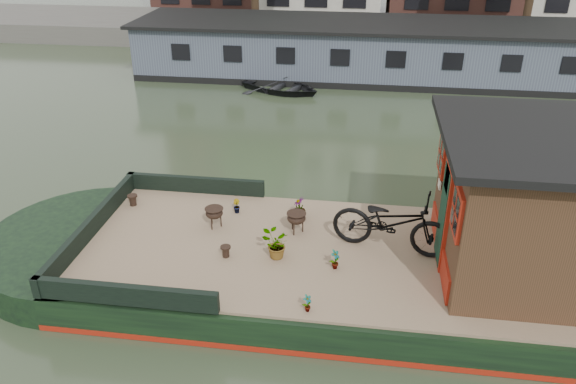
# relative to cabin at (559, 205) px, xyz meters

# --- Properties ---
(ground) EXTENTS (120.00, 120.00, 0.00)m
(ground) POSITION_rel_cabin_xyz_m (-2.19, 0.00, -1.88)
(ground) COLOR #2E3A25
(ground) RESTS_ON ground
(houseboat_hull) EXTENTS (14.01, 4.02, 0.60)m
(houseboat_hull) POSITION_rel_cabin_xyz_m (-3.52, 0.00, -1.60)
(houseboat_hull) COLOR black
(houseboat_hull) RESTS_ON ground
(houseboat_deck) EXTENTS (11.80, 3.80, 0.05)m
(houseboat_deck) POSITION_rel_cabin_xyz_m (-2.19, 0.00, -1.25)
(houseboat_deck) COLOR #7F6C4F
(houseboat_deck) RESTS_ON houseboat_hull
(bow_bulwark) EXTENTS (3.00, 4.00, 0.35)m
(bow_bulwark) POSITION_rel_cabin_xyz_m (-7.25, 0.00, -1.05)
(bow_bulwark) COLOR black
(bow_bulwark) RESTS_ON houseboat_deck
(cabin) EXTENTS (4.00, 3.50, 2.42)m
(cabin) POSITION_rel_cabin_xyz_m (0.00, 0.00, 0.00)
(cabin) COLOR #342314
(cabin) RESTS_ON houseboat_deck
(bicycle) EXTENTS (2.21, 1.13, 1.11)m
(bicycle) POSITION_rel_cabin_xyz_m (-2.60, 0.23, -0.67)
(bicycle) COLOR black
(bicycle) RESTS_ON houseboat_deck
(potted_plant_a) EXTENTS (0.21, 0.23, 0.37)m
(potted_plant_a) POSITION_rel_cabin_xyz_m (-3.53, -0.52, -1.05)
(potted_plant_a) COLOR brown
(potted_plant_a) RESTS_ON houseboat_deck
(potted_plant_b) EXTENTS (0.20, 0.20, 0.29)m
(potted_plant_b) POSITION_rel_cabin_xyz_m (-5.61, 1.16, -1.08)
(potted_plant_b) COLOR maroon
(potted_plant_b) RESTS_ON houseboat_deck
(potted_plant_c) EXTENTS (0.57, 0.53, 0.52)m
(potted_plant_c) POSITION_rel_cabin_xyz_m (-4.58, -0.34, -0.97)
(potted_plant_c) COLOR #B23933
(potted_plant_c) RESTS_ON houseboat_deck
(potted_plant_d) EXTENTS (0.29, 0.29, 0.46)m
(potted_plant_d) POSITION_rel_cabin_xyz_m (-4.34, 1.08, -1.00)
(potted_plant_d) COLOR maroon
(potted_plant_d) RESTS_ON houseboat_deck
(potted_plant_e) EXTENTS (0.18, 0.19, 0.30)m
(potted_plant_e) POSITION_rel_cabin_xyz_m (-3.87, -1.70, -1.08)
(potted_plant_e) COLOR brown
(potted_plant_e) RESTS_ON houseboat_deck
(brazier_front) EXTENTS (0.48, 0.48, 0.40)m
(brazier_front) POSITION_rel_cabin_xyz_m (-5.90, 0.55, -1.03)
(brazier_front) COLOR black
(brazier_front) RESTS_ON houseboat_deck
(brazier_rear) EXTENTS (0.39, 0.39, 0.42)m
(brazier_rear) POSITION_rel_cabin_xyz_m (-4.33, 0.57, -1.02)
(brazier_rear) COLOR black
(brazier_rear) RESTS_ON houseboat_deck
(bollard_port) EXTENTS (0.20, 0.20, 0.23)m
(bollard_port) POSITION_rel_cabin_xyz_m (-7.79, 1.16, -1.11)
(bollard_port) COLOR black
(bollard_port) RESTS_ON houseboat_deck
(bollard_stbd) EXTENTS (0.18, 0.18, 0.21)m
(bollard_stbd) POSITION_rel_cabin_xyz_m (-5.45, -0.42, -1.12)
(bollard_stbd) COLOR black
(bollard_stbd) RESTS_ON houseboat_deck
(dinghy) EXTENTS (3.61, 3.15, 0.62)m
(dinghy) POSITION_rel_cabin_xyz_m (-6.28, 11.44, -1.57)
(dinghy) COLOR black
(dinghy) RESTS_ON ground
(far_houseboat) EXTENTS (20.40, 4.40, 2.11)m
(far_houseboat) POSITION_rel_cabin_xyz_m (-2.19, 14.00, -0.91)
(far_houseboat) COLOR #495461
(far_houseboat) RESTS_ON ground
(quay) EXTENTS (60.00, 6.00, 0.90)m
(quay) POSITION_rel_cabin_xyz_m (-2.19, 20.50, -1.43)
(quay) COLOR #47443F
(quay) RESTS_ON ground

